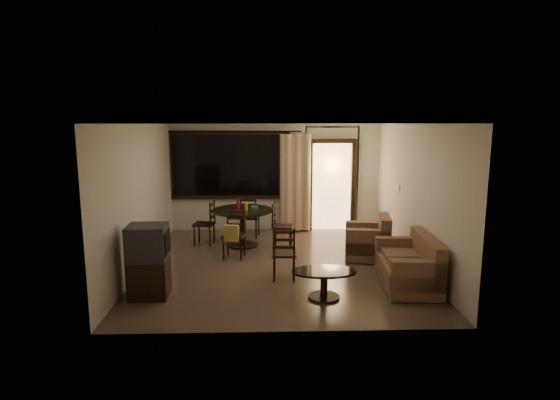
{
  "coord_description": "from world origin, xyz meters",
  "views": [
    {
      "loc": [
        -0.27,
        -8.39,
        2.77
      ],
      "look_at": [
        0.02,
        0.2,
        1.19
      ],
      "focal_mm": 30.0,
      "sensor_mm": 36.0,
      "label": 1
    }
  ],
  "objects_px": {
    "dining_chair_west": "(205,232)",
    "side_chair": "(284,263)",
    "dining_chair_north": "(250,224)",
    "dining_table": "(243,217)",
    "coffee_table": "(324,280)",
    "dining_chair_east": "(282,234)",
    "dining_chair_south": "(234,243)",
    "sofa": "(411,267)",
    "tv_cabinet": "(149,261)",
    "armchair": "(370,241)"
  },
  "relations": [
    {
      "from": "dining_chair_north",
      "to": "side_chair",
      "type": "xyz_separation_m",
      "value": [
        0.66,
        -2.84,
        -0.01
      ]
    },
    {
      "from": "sofa",
      "to": "coffee_table",
      "type": "relative_size",
      "value": 1.58
    },
    {
      "from": "dining_table",
      "to": "side_chair",
      "type": "xyz_separation_m",
      "value": [
        0.79,
        -2.06,
        -0.35
      ]
    },
    {
      "from": "dining_table",
      "to": "coffee_table",
      "type": "height_order",
      "value": "dining_table"
    },
    {
      "from": "dining_chair_north",
      "to": "tv_cabinet",
      "type": "xyz_separation_m",
      "value": [
        -1.44,
        -3.55,
        0.28
      ]
    },
    {
      "from": "coffee_table",
      "to": "side_chair",
      "type": "relative_size",
      "value": 1.07
    },
    {
      "from": "dining_chair_north",
      "to": "side_chair",
      "type": "distance_m",
      "value": 2.92
    },
    {
      "from": "side_chair",
      "to": "dining_chair_east",
      "type": "bearing_deg",
      "value": -88.55
    },
    {
      "from": "dining_chair_east",
      "to": "armchair",
      "type": "height_order",
      "value": "dining_chair_east"
    },
    {
      "from": "dining_chair_east",
      "to": "tv_cabinet",
      "type": "distance_m",
      "value": 3.41
    },
    {
      "from": "armchair",
      "to": "coffee_table",
      "type": "bearing_deg",
      "value": -111.04
    },
    {
      "from": "dining_chair_north",
      "to": "side_chair",
      "type": "relative_size",
      "value": 1.02
    },
    {
      "from": "dining_chair_east",
      "to": "coffee_table",
      "type": "relative_size",
      "value": 0.95
    },
    {
      "from": "dining_table",
      "to": "side_chair",
      "type": "bearing_deg",
      "value": -69.11
    },
    {
      "from": "dining_chair_east",
      "to": "side_chair",
      "type": "height_order",
      "value": "dining_chair_east"
    },
    {
      "from": "dining_chair_west",
      "to": "dining_table",
      "type": "bearing_deg",
      "value": 90.07
    },
    {
      "from": "dining_chair_west",
      "to": "dining_chair_south",
      "type": "xyz_separation_m",
      "value": [
        0.69,
        -0.98,
        0.02
      ]
    },
    {
      "from": "tv_cabinet",
      "to": "armchair",
      "type": "xyz_separation_m",
      "value": [
        3.82,
        1.81,
        -0.22
      ]
    },
    {
      "from": "dining_chair_east",
      "to": "armchair",
      "type": "xyz_separation_m",
      "value": [
        1.68,
        -0.83,
        0.06
      ]
    },
    {
      "from": "tv_cabinet",
      "to": "side_chair",
      "type": "relative_size",
      "value": 1.21
    },
    {
      "from": "sofa",
      "to": "dining_chair_east",
      "type": "bearing_deg",
      "value": 134.69
    },
    {
      "from": "dining_chair_west",
      "to": "dining_chair_south",
      "type": "relative_size",
      "value": 1.0
    },
    {
      "from": "dining_chair_west",
      "to": "tv_cabinet",
      "type": "bearing_deg",
      "value": -0.29
    },
    {
      "from": "dining_chair_north",
      "to": "sofa",
      "type": "bearing_deg",
      "value": 139.2
    },
    {
      "from": "dining_chair_south",
      "to": "side_chair",
      "type": "relative_size",
      "value": 1.02
    },
    {
      "from": "dining_table",
      "to": "side_chair",
      "type": "relative_size",
      "value": 1.37
    },
    {
      "from": "dining_chair_west",
      "to": "side_chair",
      "type": "height_order",
      "value": "dining_chair_west"
    },
    {
      "from": "dining_chair_south",
      "to": "tv_cabinet",
      "type": "height_order",
      "value": "tv_cabinet"
    },
    {
      "from": "dining_chair_west",
      "to": "sofa",
      "type": "bearing_deg",
      "value": 63.92
    },
    {
      "from": "sofa",
      "to": "armchair",
      "type": "distance_m",
      "value": 1.53
    },
    {
      "from": "sofa",
      "to": "armchair",
      "type": "bearing_deg",
      "value": 106.5
    },
    {
      "from": "dining_chair_west",
      "to": "dining_chair_north",
      "type": "distance_m",
      "value": 1.15
    },
    {
      "from": "dining_chair_north",
      "to": "tv_cabinet",
      "type": "height_order",
      "value": "tv_cabinet"
    },
    {
      "from": "tv_cabinet",
      "to": "coffee_table",
      "type": "height_order",
      "value": "tv_cabinet"
    },
    {
      "from": "dining_chair_north",
      "to": "coffee_table",
      "type": "bearing_deg",
      "value": 117.67
    },
    {
      "from": "dining_chair_west",
      "to": "armchair",
      "type": "height_order",
      "value": "dining_chair_west"
    },
    {
      "from": "dining_chair_north",
      "to": "sofa",
      "type": "xyz_separation_m",
      "value": [
        2.72,
        -3.24,
        0.04
      ]
    },
    {
      "from": "dining_chair_south",
      "to": "tv_cabinet",
      "type": "distance_m",
      "value": 2.28
    },
    {
      "from": "dining_chair_west",
      "to": "tv_cabinet",
      "type": "height_order",
      "value": "tv_cabinet"
    },
    {
      "from": "dining_chair_west",
      "to": "sofa",
      "type": "relative_size",
      "value": 0.61
    },
    {
      "from": "dining_chair_east",
      "to": "sofa",
      "type": "relative_size",
      "value": 0.61
    },
    {
      "from": "dining_chair_south",
      "to": "sofa",
      "type": "bearing_deg",
      "value": -19.27
    },
    {
      "from": "dining_chair_north",
      "to": "side_chair",
      "type": "height_order",
      "value": "dining_chair_north"
    },
    {
      "from": "sofa",
      "to": "dining_chair_west",
      "type": "bearing_deg",
      "value": 148.5
    },
    {
      "from": "dining_chair_south",
      "to": "tv_cabinet",
      "type": "bearing_deg",
      "value": -112.13
    },
    {
      "from": "armchair",
      "to": "coffee_table",
      "type": "relative_size",
      "value": 0.96
    },
    {
      "from": "dining_chair_north",
      "to": "dining_chair_south",
      "type": "bearing_deg",
      "value": 90.0
    },
    {
      "from": "armchair",
      "to": "side_chair",
      "type": "xyz_separation_m",
      "value": [
        -1.72,
        -1.1,
        -0.07
      ]
    },
    {
      "from": "dining_chair_east",
      "to": "dining_chair_south",
      "type": "distance_m",
      "value": 1.2
    },
    {
      "from": "dining_chair_west",
      "to": "side_chair",
      "type": "bearing_deg",
      "value": 45.52
    }
  ]
}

